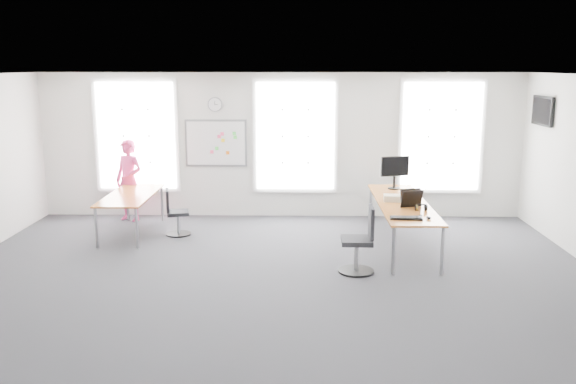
{
  "coord_description": "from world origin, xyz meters",
  "views": [
    {
      "loc": [
        0.41,
        -8.58,
        3.15
      ],
      "look_at": [
        0.21,
        1.2,
        1.1
      ],
      "focal_mm": 38.0,
      "sensor_mm": 36.0,
      "label": 1
    }
  ],
  "objects_px": {
    "desk_left": "(131,198)",
    "person": "(129,180)",
    "chair_left": "(175,215)",
    "desk_right": "(402,205)",
    "chair_right": "(361,244)",
    "monitor": "(395,169)",
    "keyboard": "(406,218)",
    "headphones": "(421,208)"
  },
  "relations": [
    {
      "from": "keyboard",
      "to": "monitor",
      "type": "bearing_deg",
      "value": 91.51
    },
    {
      "from": "person",
      "to": "monitor",
      "type": "xyz_separation_m",
      "value": [
        5.32,
        -0.53,
        0.34
      ]
    },
    {
      "from": "chair_right",
      "to": "keyboard",
      "type": "xyz_separation_m",
      "value": [
        0.73,
        0.26,
        0.34
      ]
    },
    {
      "from": "person",
      "to": "headphones",
      "type": "xyz_separation_m",
      "value": [
        5.49,
        -2.32,
        0.0
      ]
    },
    {
      "from": "keyboard",
      "to": "monitor",
      "type": "height_order",
      "value": "monitor"
    },
    {
      "from": "chair_left",
      "to": "person",
      "type": "distance_m",
      "value": 1.66
    },
    {
      "from": "monitor",
      "to": "desk_left",
      "type": "bearing_deg",
      "value": 169.21
    },
    {
      "from": "chair_left",
      "to": "person",
      "type": "height_order",
      "value": "person"
    },
    {
      "from": "chair_left",
      "to": "headphones",
      "type": "relative_size",
      "value": 4.52
    },
    {
      "from": "chair_left",
      "to": "chair_right",
      "type": "bearing_deg",
      "value": -135.75
    },
    {
      "from": "desk_left",
      "to": "person",
      "type": "relative_size",
      "value": 1.24
    },
    {
      "from": "desk_left",
      "to": "headphones",
      "type": "xyz_separation_m",
      "value": [
        5.19,
        -1.31,
        0.14
      ]
    },
    {
      "from": "desk_left",
      "to": "monitor",
      "type": "height_order",
      "value": "monitor"
    },
    {
      "from": "desk_left",
      "to": "desk_right",
      "type": "bearing_deg",
      "value": -7.71
    },
    {
      "from": "person",
      "to": "headphones",
      "type": "distance_m",
      "value": 5.96
    },
    {
      "from": "monitor",
      "to": "keyboard",
      "type": "bearing_deg",
      "value": -110.16
    },
    {
      "from": "desk_right",
      "to": "chair_left",
      "type": "bearing_deg",
      "value": 172.07
    },
    {
      "from": "desk_left",
      "to": "monitor",
      "type": "relative_size",
      "value": 3.25
    },
    {
      "from": "chair_left",
      "to": "headphones",
      "type": "xyz_separation_m",
      "value": [
        4.34,
        -1.22,
        0.45
      ]
    },
    {
      "from": "desk_left",
      "to": "headphones",
      "type": "height_order",
      "value": "headphones"
    },
    {
      "from": "keyboard",
      "to": "monitor",
      "type": "relative_size",
      "value": 0.79
    },
    {
      "from": "chair_right",
      "to": "monitor",
      "type": "bearing_deg",
      "value": 162.53
    },
    {
      "from": "desk_right",
      "to": "desk_left",
      "type": "distance_m",
      "value": 5.03
    },
    {
      "from": "desk_right",
      "to": "person",
      "type": "xyz_separation_m",
      "value": [
        -5.3,
        1.68,
        0.1
      ]
    },
    {
      "from": "monitor",
      "to": "chair_right",
      "type": "bearing_deg",
      "value": -124.97
    },
    {
      "from": "desk_left",
      "to": "monitor",
      "type": "bearing_deg",
      "value": 5.43
    },
    {
      "from": "keyboard",
      "to": "chair_left",
      "type": "bearing_deg",
      "value": 161.49
    },
    {
      "from": "desk_left",
      "to": "keyboard",
      "type": "distance_m",
      "value": 5.21
    },
    {
      "from": "monitor",
      "to": "headphones",
      "type": "bearing_deg",
      "value": -100.76
    },
    {
      "from": "chair_right",
      "to": "monitor",
      "type": "distance_m",
      "value": 2.85
    },
    {
      "from": "keyboard",
      "to": "monitor",
      "type": "distance_m",
      "value": 2.39
    },
    {
      "from": "desk_left",
      "to": "chair_left",
      "type": "xyz_separation_m",
      "value": [
        0.84,
        -0.1,
        -0.31
      ]
    },
    {
      "from": "desk_left",
      "to": "chair_right",
      "type": "height_order",
      "value": "chair_right"
    },
    {
      "from": "chair_right",
      "to": "chair_left",
      "type": "relative_size",
      "value": 1.18
    },
    {
      "from": "desk_left",
      "to": "chair_left",
      "type": "relative_size",
      "value": 2.35
    },
    {
      "from": "desk_left",
      "to": "chair_left",
      "type": "height_order",
      "value": "chair_left"
    },
    {
      "from": "chair_left",
      "to": "headphones",
      "type": "bearing_deg",
      "value": -119.48
    },
    {
      "from": "desk_right",
      "to": "headphones",
      "type": "relative_size",
      "value": 16.5
    },
    {
      "from": "chair_right",
      "to": "person",
      "type": "relative_size",
      "value": 0.63
    },
    {
      "from": "person",
      "to": "chair_left",
      "type": "bearing_deg",
      "value": -21.01
    },
    {
      "from": "person",
      "to": "keyboard",
      "type": "distance_m",
      "value": 5.91
    },
    {
      "from": "desk_left",
      "to": "person",
      "type": "bearing_deg",
      "value": 106.95
    }
  ]
}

